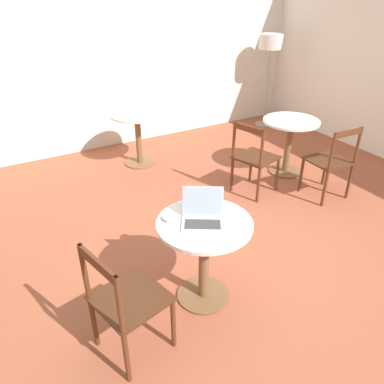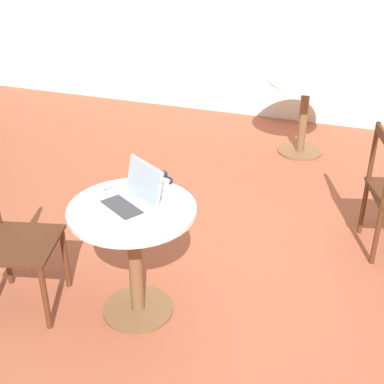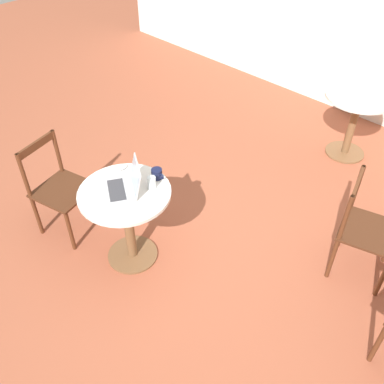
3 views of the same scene
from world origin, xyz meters
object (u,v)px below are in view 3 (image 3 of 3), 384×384
at_px(laptop, 124,186).
at_px(drinking_glass, 152,183).
at_px(mug, 157,174).
at_px(chair_near_left, 60,189).
at_px(chair_mid_left, 364,229).
at_px(cafe_table_far, 356,111).
at_px(cafe_table_near, 127,210).
at_px(mouse, 122,167).

relative_size(laptop, drinking_glass, 3.93).
bearing_deg(drinking_glass, mug, 119.21).
height_order(chair_near_left, chair_mid_left, same).
height_order(mug, drinking_glass, drinking_glass).
xyz_separation_m(chair_near_left, mug, (0.79, 0.48, 0.33)).
xyz_separation_m(cafe_table_far, chair_near_left, (-1.32, -2.92, -0.09)).
bearing_deg(drinking_glass, cafe_table_near, -123.79).
height_order(laptop, drinking_glass, laptop).
relative_size(cafe_table_far, chair_near_left, 0.82).
xyz_separation_m(laptop, mouse, (-0.23, 0.16, -0.03)).
height_order(chair_near_left, mouse, chair_near_left).
bearing_deg(drinking_glass, chair_mid_left, 38.00).
xyz_separation_m(chair_mid_left, mouse, (-1.71, -1.06, 0.31)).
relative_size(cafe_table_near, mug, 6.00).
height_order(mouse, drinking_glass, drinking_glass).
bearing_deg(mug, chair_near_left, -148.91).
relative_size(chair_near_left, laptop, 2.22).
distance_m(chair_near_left, drinking_glass, 0.99).
bearing_deg(chair_mid_left, drinking_glass, -142.00).
xyz_separation_m(mug, drinking_glass, (0.06, -0.11, 0.01)).
bearing_deg(laptop, cafe_table_far, 77.63).
bearing_deg(laptop, mug, 76.48).
bearing_deg(cafe_table_near, chair_near_left, -166.15).
bearing_deg(cafe_table_far, mug, -102.24).
xyz_separation_m(cafe_table_far, drinking_glass, (-0.47, -2.55, 0.25)).
height_order(cafe_table_far, drinking_glass, drinking_glass).
relative_size(cafe_table_near, chair_near_left, 0.82).
xyz_separation_m(cafe_table_near, chair_mid_left, (1.47, 1.23, -0.09)).
height_order(laptop, mug, laptop).
relative_size(laptop, mug, 3.28).
bearing_deg(drinking_glass, laptop, -127.95).
xyz_separation_m(cafe_table_far, mug, (-0.53, -2.44, 0.24)).
distance_m(mouse, mug, 0.32).
height_order(cafe_table_far, chair_mid_left, chair_mid_left).
relative_size(cafe_table_far, chair_mid_left, 0.82).
bearing_deg(chair_mid_left, chair_near_left, -147.24).
bearing_deg(laptop, chair_mid_left, 39.55).
distance_m(mouse, drinking_glass, 0.36).
xyz_separation_m(laptop, drinking_glass, (0.13, 0.17, 0.00)).
distance_m(cafe_table_far, mouse, 2.70).
bearing_deg(cafe_table_far, cafe_table_near, -102.14).
height_order(cafe_table_near, chair_near_left, chair_near_left).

